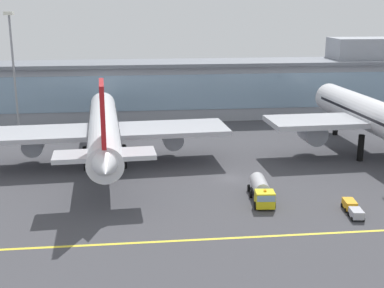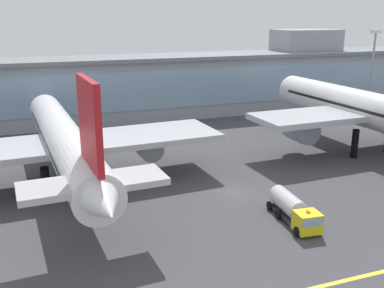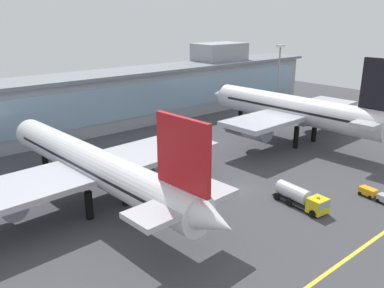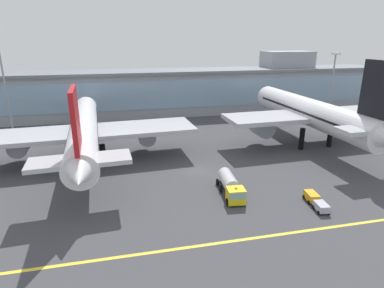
{
  "view_description": "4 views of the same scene",
  "coord_description": "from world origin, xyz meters",
  "px_view_note": "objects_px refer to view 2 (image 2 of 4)",
  "views": [
    {
      "loc": [
        -15.15,
        -78.27,
        27.21
      ],
      "look_at": [
        -5.21,
        8.62,
        3.65
      ],
      "focal_mm": 48.23,
      "sensor_mm": 36.0,
      "label": 1
    },
    {
      "loc": [
        -24.38,
        -50.14,
        22.84
      ],
      "look_at": [
        -3.86,
        5.69,
        5.63
      ],
      "focal_mm": 41.96,
      "sensor_mm": 36.0,
      "label": 2
    },
    {
      "loc": [
        -45.49,
        -41.51,
        27.87
      ],
      "look_at": [
        -0.38,
        11.67,
        5.17
      ],
      "focal_mm": 37.59,
      "sensor_mm": 36.0,
      "label": 3
    },
    {
      "loc": [
        -13.6,
        -53.93,
        23.69
      ],
      "look_at": [
        -0.77,
        1.96,
        4.79
      ],
      "focal_mm": 30.37,
      "sensor_mm": 36.0,
      "label": 4
    }
  ],
  "objects_px": {
    "airliner_near_right": "(362,109)",
    "airliner_near_left": "(64,142)",
    "apron_light_mast_west": "(373,60)",
    "fuel_tanker_truck": "(294,210)"
  },
  "relations": [
    {
      "from": "fuel_tanker_truck",
      "to": "apron_light_mast_west",
      "type": "relative_size",
      "value": 0.47
    },
    {
      "from": "airliner_near_right",
      "to": "fuel_tanker_truck",
      "type": "height_order",
      "value": "airliner_near_right"
    },
    {
      "from": "airliner_near_left",
      "to": "apron_light_mast_west",
      "type": "distance_m",
      "value": 71.53
    },
    {
      "from": "airliner_near_right",
      "to": "apron_light_mast_west",
      "type": "height_order",
      "value": "airliner_near_right"
    },
    {
      "from": "airliner_near_right",
      "to": "apron_light_mast_west",
      "type": "distance_m",
      "value": 28.26
    },
    {
      "from": "airliner_near_left",
      "to": "airliner_near_right",
      "type": "height_order",
      "value": "airliner_near_right"
    },
    {
      "from": "airliner_near_right",
      "to": "apron_light_mast_west",
      "type": "xyz_separation_m",
      "value": [
        19.12,
        19.98,
        5.85
      ]
    },
    {
      "from": "airliner_near_right",
      "to": "airliner_near_left",
      "type": "bearing_deg",
      "value": 87.86
    },
    {
      "from": "airliner_near_left",
      "to": "apron_light_mast_west",
      "type": "relative_size",
      "value": 2.76
    },
    {
      "from": "airliner_near_left",
      "to": "airliner_near_right",
      "type": "xyz_separation_m",
      "value": [
        49.25,
        -0.11,
        1.03
      ]
    }
  ]
}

